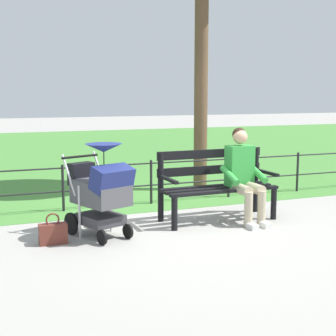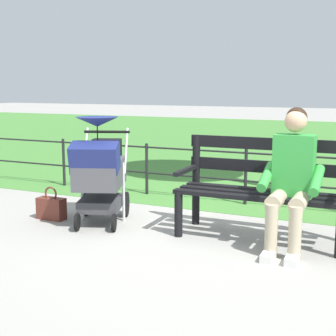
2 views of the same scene
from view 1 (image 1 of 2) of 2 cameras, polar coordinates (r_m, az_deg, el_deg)
name	(u,v)px [view 1 (image 1 of 2)]	position (r m, az deg, el deg)	size (l,w,h in m)	color
ground_plane	(184,224)	(6.62, 1.89, -6.56)	(60.00, 60.00, 0.00)	#9E9B93
grass_lawn	(69,152)	(14.99, -11.43, 1.87)	(40.00, 16.00, 0.01)	#478438
park_bench	(215,182)	(6.82, 5.53, -1.61)	(1.61, 0.63, 0.96)	black
person_on_bench	(243,172)	(6.74, 8.76, -0.48)	(0.54, 0.74, 1.28)	tan
stroller	(101,189)	(5.98, -7.79, -2.44)	(0.77, 1.00, 1.15)	black
handbag	(53,233)	(5.91, -13.20, -7.38)	(0.32, 0.14, 0.37)	brown
park_fence	(168,176)	(7.84, 0.00, -0.98)	(8.31, 0.04, 0.70)	black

